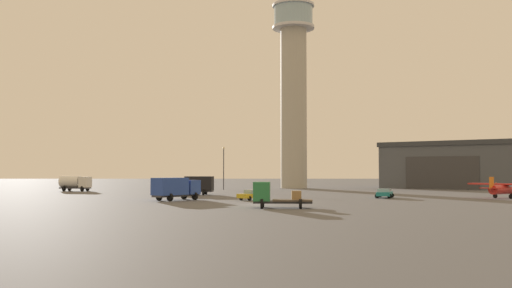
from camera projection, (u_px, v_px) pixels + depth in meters
ground_plane at (259, 205)px, 64.86m from camera, size 400.00×400.00×0.00m
control_tower at (293, 84)px, 125.33m from camera, size 9.30×9.30×44.86m
hangar at (453, 165)px, 125.01m from camera, size 33.47×31.09×10.12m
airplane_red at (503, 188)px, 79.30m from camera, size 8.12×8.75×3.04m
truck_fuel_tanker_white at (75, 182)px, 106.75m from camera, size 6.05×3.76×2.88m
truck_flatbed_green at (272, 195)px, 59.24m from camera, size 6.24×3.38×2.72m
truck_box_blue at (175, 188)px, 74.20m from camera, size 6.11×6.64×2.96m
truck_box_black at (193, 184)px, 90.97m from camera, size 6.70×3.62×2.96m
car_teal at (384, 193)px, 80.68m from camera, size 3.28×4.82×1.37m
car_yellow at (253, 195)px, 74.61m from camera, size 4.44×4.22×1.37m
light_post_east at (223, 164)px, 115.36m from camera, size 0.44×0.44×8.71m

